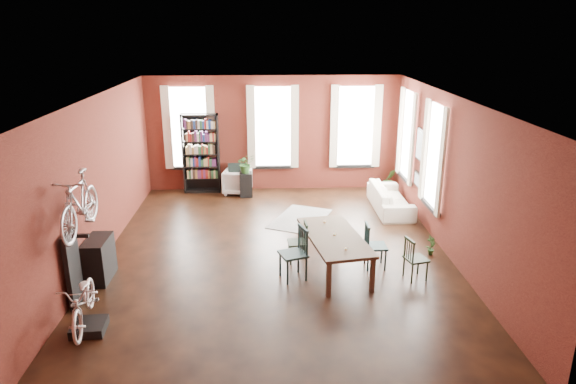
{
  "coord_description": "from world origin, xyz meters",
  "views": [
    {
      "loc": [
        -0.15,
        -9.6,
        4.52
      ],
      "look_at": [
        0.26,
        0.6,
        1.16
      ],
      "focal_mm": 32.0,
      "sensor_mm": 36.0,
      "label": 1
    }
  ],
  "objects_px": {
    "dining_chair_a": "(293,254)",
    "bicycle_floor": "(81,280)",
    "dining_chair_d": "(376,246)",
    "dining_chair_c": "(416,259)",
    "bookshelf": "(201,154)",
    "white_armchair": "(237,180)",
    "bike_trainer": "(89,327)",
    "dining_table": "(334,253)",
    "dining_chair_b": "(298,242)",
    "cream_sofa": "(391,194)",
    "console_table": "(99,259)",
    "plant_stand": "(246,185)"
  },
  "relations": [
    {
      "from": "dining_chair_a",
      "to": "dining_chair_c",
      "type": "distance_m",
      "value": 2.27
    },
    {
      "from": "dining_table",
      "to": "dining_chair_c",
      "type": "height_order",
      "value": "dining_chair_c"
    },
    {
      "from": "dining_chair_b",
      "to": "dining_chair_d",
      "type": "distance_m",
      "value": 1.52
    },
    {
      "from": "white_armchair",
      "to": "plant_stand",
      "type": "xyz_separation_m",
      "value": [
        0.25,
        -0.29,
        -0.04
      ]
    },
    {
      "from": "bike_trainer",
      "to": "console_table",
      "type": "height_order",
      "value": "console_table"
    },
    {
      "from": "console_table",
      "to": "plant_stand",
      "type": "distance_m",
      "value": 5.34
    },
    {
      "from": "console_table",
      "to": "bicycle_floor",
      "type": "xyz_separation_m",
      "value": [
        0.32,
        -1.74,
        0.49
      ]
    },
    {
      "from": "bookshelf",
      "to": "dining_chair_a",
      "type": "bearing_deg",
      "value": -66.68
    },
    {
      "from": "dining_chair_d",
      "to": "bicycle_floor",
      "type": "relative_size",
      "value": 0.6
    },
    {
      "from": "dining_chair_a",
      "to": "dining_chair_b",
      "type": "relative_size",
      "value": 1.22
    },
    {
      "from": "dining_chair_a",
      "to": "bicycle_floor",
      "type": "distance_m",
      "value": 3.65
    },
    {
      "from": "white_armchair",
      "to": "dining_chair_a",
      "type": "bearing_deg",
      "value": 113.08
    },
    {
      "from": "dining_chair_b",
      "to": "dining_chair_d",
      "type": "xyz_separation_m",
      "value": [
        1.49,
        -0.32,
        0.04
      ]
    },
    {
      "from": "dining_table",
      "to": "bookshelf",
      "type": "relative_size",
      "value": 0.95
    },
    {
      "from": "dining_chair_d",
      "to": "dining_chair_c",
      "type": "bearing_deg",
      "value": -127.84
    },
    {
      "from": "dining_chair_d",
      "to": "bookshelf",
      "type": "xyz_separation_m",
      "value": [
        -3.9,
        4.92,
        0.65
      ]
    },
    {
      "from": "dining_chair_b",
      "to": "dining_chair_c",
      "type": "xyz_separation_m",
      "value": [
        2.14,
        -0.83,
        -0.0
      ]
    },
    {
      "from": "dining_chair_a",
      "to": "dining_chair_b",
      "type": "xyz_separation_m",
      "value": [
        0.13,
        0.73,
        -0.09
      ]
    },
    {
      "from": "dining_chair_a",
      "to": "bike_trainer",
      "type": "relative_size",
      "value": 2.0
    },
    {
      "from": "bike_trainer",
      "to": "plant_stand",
      "type": "height_order",
      "value": "plant_stand"
    },
    {
      "from": "bike_trainer",
      "to": "plant_stand",
      "type": "bearing_deg",
      "value": 71.33
    },
    {
      "from": "dining_chair_c",
      "to": "bookshelf",
      "type": "xyz_separation_m",
      "value": [
        -4.56,
        5.42,
        0.69
      ]
    },
    {
      "from": "dining_chair_d",
      "to": "white_armchair",
      "type": "height_order",
      "value": "dining_chair_d"
    },
    {
      "from": "dining_chair_d",
      "to": "bookshelf",
      "type": "relative_size",
      "value": 0.41
    },
    {
      "from": "console_table",
      "to": "bookshelf",
      "type": "bearing_deg",
      "value": 76.17
    },
    {
      "from": "bike_trainer",
      "to": "dining_chair_b",
      "type": "bearing_deg",
      "value": 34.88
    },
    {
      "from": "dining_chair_d",
      "to": "bike_trainer",
      "type": "height_order",
      "value": "dining_chair_d"
    },
    {
      "from": "dining_chair_a",
      "to": "bookshelf",
      "type": "bearing_deg",
      "value": -176.4
    },
    {
      "from": "white_armchair",
      "to": "bike_trainer",
      "type": "distance_m",
      "value": 7.0
    },
    {
      "from": "dining_chair_a",
      "to": "plant_stand",
      "type": "height_order",
      "value": "dining_chair_a"
    },
    {
      "from": "dining_chair_a",
      "to": "white_armchair",
      "type": "height_order",
      "value": "dining_chair_a"
    },
    {
      "from": "dining_chair_d",
      "to": "plant_stand",
      "type": "xyz_separation_m",
      "value": [
        -2.67,
        4.42,
        -0.11
      ]
    },
    {
      "from": "dining_chair_c",
      "to": "cream_sofa",
      "type": "bearing_deg",
      "value": -20.63
    },
    {
      "from": "dining_chair_d",
      "to": "dining_chair_a",
      "type": "bearing_deg",
      "value": 104.04
    },
    {
      "from": "plant_stand",
      "to": "dining_chair_d",
      "type": "bearing_deg",
      "value": -58.9
    },
    {
      "from": "console_table",
      "to": "bicycle_floor",
      "type": "bearing_deg",
      "value": -79.47
    },
    {
      "from": "dining_chair_d",
      "to": "dining_chair_b",
      "type": "bearing_deg",
      "value": 77.74
    },
    {
      "from": "dining_chair_c",
      "to": "console_table",
      "type": "xyz_separation_m",
      "value": [
        -5.84,
        0.22,
        -0.01
      ]
    },
    {
      "from": "console_table",
      "to": "dining_table",
      "type": "bearing_deg",
      "value": 2.52
    },
    {
      "from": "dining_chair_b",
      "to": "cream_sofa",
      "type": "xyz_separation_m",
      "value": [
        2.53,
        2.89,
        -0.0
      ]
    },
    {
      "from": "dining_table",
      "to": "dining_chair_c",
      "type": "distance_m",
      "value": 1.52
    },
    {
      "from": "bike_trainer",
      "to": "cream_sofa",
      "type": "bearing_deg",
      "value": 41.62
    },
    {
      "from": "dining_chair_d",
      "to": "plant_stand",
      "type": "height_order",
      "value": "dining_chair_d"
    },
    {
      "from": "cream_sofa",
      "to": "bicycle_floor",
      "type": "relative_size",
      "value": 1.4
    },
    {
      "from": "dining_chair_a",
      "to": "bicycle_floor",
      "type": "bearing_deg",
      "value": -83.14
    },
    {
      "from": "dining_table",
      "to": "bicycle_floor",
      "type": "distance_m",
      "value": 4.52
    },
    {
      "from": "dining_chair_a",
      "to": "plant_stand",
      "type": "bearing_deg",
      "value": 172.61
    },
    {
      "from": "dining_table",
      "to": "bike_trainer",
      "type": "distance_m",
      "value": 4.47
    },
    {
      "from": "dining_chair_a",
      "to": "dining_table",
      "type": "bearing_deg",
      "value": 91.56
    },
    {
      "from": "bike_trainer",
      "to": "dining_chair_a",
      "type": "bearing_deg",
      "value": 26.52
    }
  ]
}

